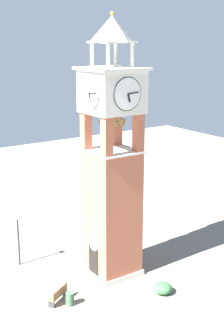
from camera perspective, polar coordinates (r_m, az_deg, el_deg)
The scene contains 6 objects.
ground at distance 32.44m, azimuth 0.00°, elevation -12.62°, with size 80.00×80.00×0.00m, color gray.
clock_tower at distance 29.75m, azimuth -0.00°, elevation -0.46°, with size 3.51×3.51×16.87m.
park_bench at distance 29.13m, azimuth -6.58°, elevation -15.17°, with size 1.19×1.60×0.95m.
lamp_post at distance 32.94m, azimuth -11.46°, elevation -7.48°, with size 0.36×0.36×3.74m.
trash_bin at distance 28.83m, azimuth -5.17°, elevation -15.67°, with size 0.52×0.52×0.80m, color #38513D.
shrub_near_entry at distance 30.03m, azimuth 6.21°, elevation -14.41°, with size 1.17×1.17×0.73m, color #336638.
Camera 1 is at (23.52, -16.26, 15.32)m, focal length 49.72 mm.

